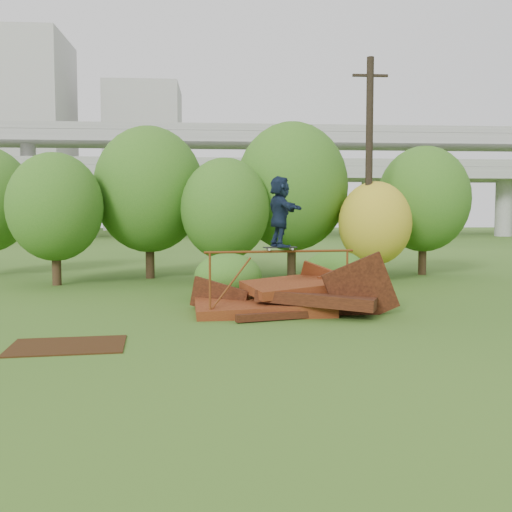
{
  "coord_description": "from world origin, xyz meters",
  "views": [
    {
      "loc": [
        -1.83,
        -12.93,
        2.65
      ],
      "look_at": [
        -0.8,
        2.0,
        1.6
      ],
      "focal_mm": 40.0,
      "sensor_mm": 36.0,
      "label": 1
    }
  ],
  "objects": [
    {
      "name": "skater",
      "position": [
        -0.18,
        1.84,
        2.77
      ],
      "size": [
        0.97,
        1.79,
        1.84
      ],
      "primitive_type": "imported",
      "rotation": [
        0.0,
        0.0,
        1.84
      ],
      "color": "#142037",
      "rests_on": "skateboard"
    },
    {
      "name": "freeway_overpass",
      "position": [
        0.0,
        62.92,
        10.32
      ],
      "size": [
        160.0,
        15.0,
        13.7
      ],
      "color": "gray",
      "rests_on": "ground"
    },
    {
      "name": "tree_5",
      "position": [
        7.46,
        12.22,
        3.41
      ],
      "size": [
        4.12,
        4.12,
        5.79
      ],
      "color": "black",
      "rests_on": "ground"
    },
    {
      "name": "ground",
      "position": [
        0.0,
        0.0,
        0.0
      ],
      "size": [
        240.0,
        240.0,
        0.0
      ],
      "primitive_type": "plane",
      "color": "#2D5116",
      "rests_on": "ground"
    },
    {
      "name": "building_left",
      "position": [
        -38.0,
        95.0,
        17.5
      ],
      "size": [
        18.0,
        16.0,
        35.0
      ],
      "primitive_type": "cube",
      "color": "#9E9E99",
      "rests_on": "ground"
    },
    {
      "name": "skateboard",
      "position": [
        -0.18,
        1.84,
        1.83
      ],
      "size": [
        0.9,
        0.37,
        0.09
      ],
      "rotation": [
        0.0,
        0.0,
        0.16
      ],
      "color": "black",
      "rests_on": "grind_rail"
    },
    {
      "name": "scrap_pile",
      "position": [
        0.12,
        2.46,
        0.36
      ],
      "size": [
        5.72,
        3.28,
        2.1
      ],
      "color": "#4F170E",
      "rests_on": "ground"
    },
    {
      "name": "tree_1",
      "position": [
        -4.67,
        11.53,
        3.77
      ],
      "size": [
        4.62,
        4.62,
        6.43
      ],
      "color": "black",
      "rests_on": "ground"
    },
    {
      "name": "shrub_left",
      "position": [
        -1.48,
        5.06,
        0.74
      ],
      "size": [
        2.14,
        1.98,
        1.48
      ],
      "primitive_type": "ellipsoid",
      "color": "#225717",
      "rests_on": "ground"
    },
    {
      "name": "shrub_right",
      "position": [
        2.12,
        5.79,
        0.76
      ],
      "size": [
        2.14,
        1.96,
        1.52
      ],
      "primitive_type": "ellipsoid",
      "color": "#225717",
      "rests_on": "ground"
    },
    {
      "name": "utility_pole",
      "position": [
        4.17,
        9.33,
        4.49
      ],
      "size": [
        1.4,
        0.28,
        8.83
      ],
      "color": "black",
      "rests_on": "ground"
    },
    {
      "name": "building_right",
      "position": [
        -16.0,
        102.0,
        14.0
      ],
      "size": [
        14.0,
        14.0,
        28.0
      ],
      "primitive_type": "cube",
      "color": "#9E9E99",
      "rests_on": "ground"
    },
    {
      "name": "grind_rail",
      "position": [
        -0.17,
        1.85,
        1.36
      ],
      "size": [
        3.99,
        0.7,
        1.76
      ],
      "color": "#63300F",
      "rests_on": "ground"
    },
    {
      "name": "tree_4",
      "position": [
        4.55,
        9.71,
        2.36
      ],
      "size": [
        2.94,
        2.94,
        4.05
      ],
      "color": "black",
      "rests_on": "ground"
    },
    {
      "name": "tree_2",
      "position": [
        -1.49,
        9.66,
        2.92
      ],
      "size": [
        3.51,
        3.51,
        4.95
      ],
      "color": "black",
      "rests_on": "ground"
    },
    {
      "name": "tree_3",
      "position": [
        1.42,
        11.65,
        3.91
      ],
      "size": [
        4.82,
        4.82,
        6.69
      ],
      "color": "black",
      "rests_on": "ground"
    },
    {
      "name": "flat_plate",
      "position": [
        -4.87,
        -1.26,
        0.01
      ],
      "size": [
        2.44,
        1.86,
        0.03
      ],
      "primitive_type": "cube",
      "rotation": [
        0.0,
        0.0,
        0.11
      ],
      "color": "#311B0A",
      "rests_on": "ground"
    },
    {
      "name": "tree_0",
      "position": [
        -7.97,
        9.3,
        3.0
      ],
      "size": [
        3.6,
        3.6,
        5.07
      ],
      "color": "black",
      "rests_on": "ground"
    }
  ]
}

